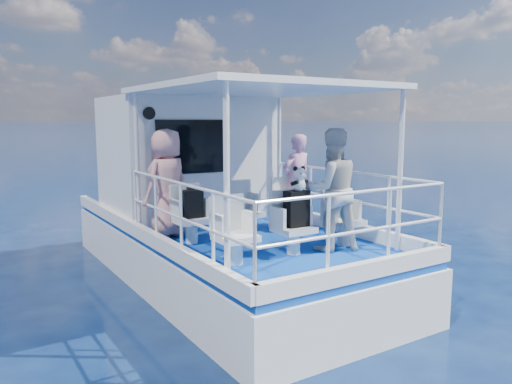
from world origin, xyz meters
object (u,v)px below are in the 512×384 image
Objects in this scene: passenger_port_fwd at (167,183)px; backpack_center at (297,209)px; passenger_stbd_aft at (331,190)px; panda at (299,179)px.

passenger_port_fwd is 2.17m from backpack_center.
panda is (-0.52, 0.05, 0.18)m from passenger_stbd_aft.
passenger_stbd_aft reaches higher than backpack_center.
passenger_port_fwd is 0.99× the size of passenger_stbd_aft.
panda is (1.09, -1.89, 0.19)m from passenger_port_fwd.
backpack_center is 0.40m from panda.
backpack_center is at bearing 96.37° from passenger_port_fwd.
panda is at bearing 96.54° from passenger_port_fwd.
passenger_port_fwd is 2.19m from panda.
passenger_stbd_aft is 3.50× the size of backpack_center.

